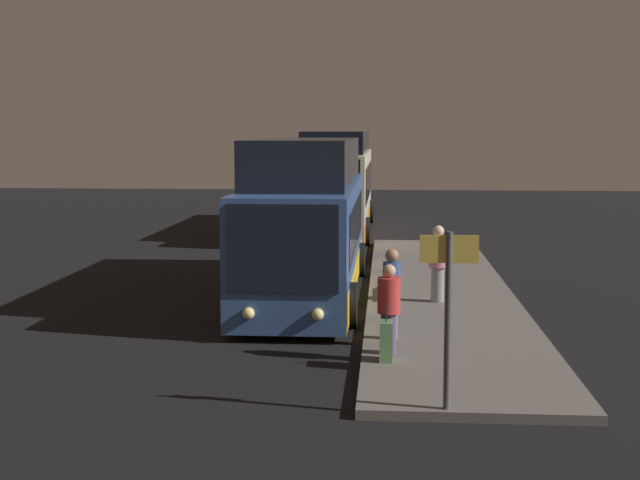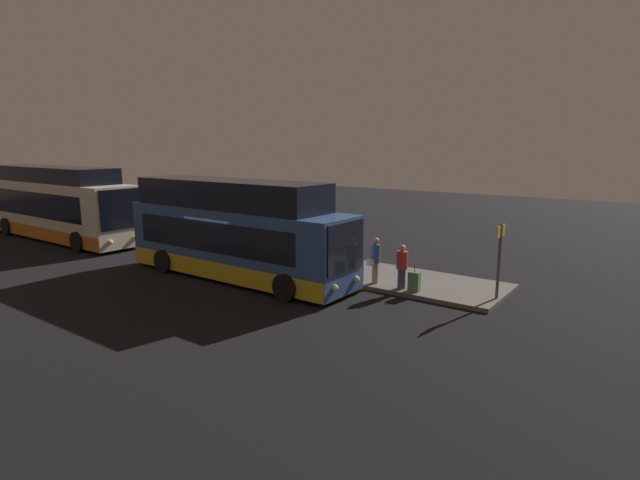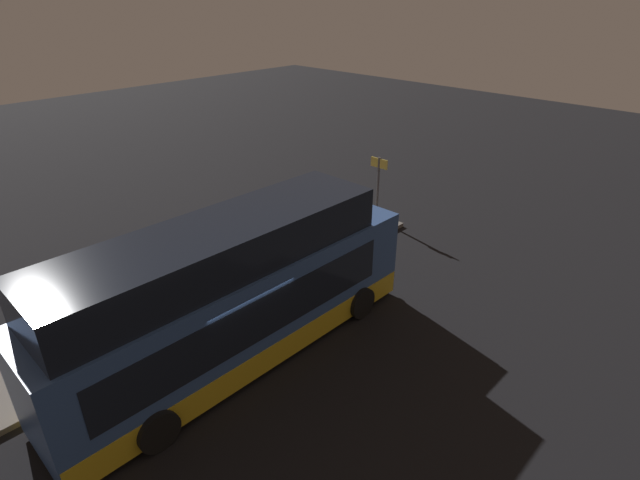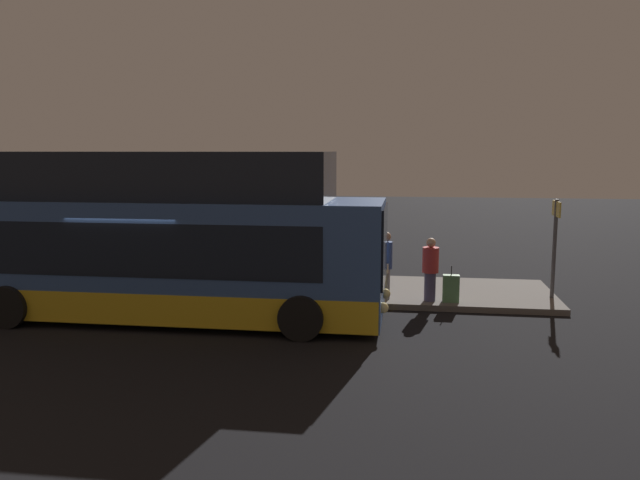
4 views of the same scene
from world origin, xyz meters
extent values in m
plane|color=black|center=(0.00, 0.00, 0.00)|extent=(80.00, 80.00, 0.00)
cube|color=#605B56|center=(0.00, 3.37, 0.08)|extent=(20.00, 3.54, 0.15)
cube|color=#33518C|center=(0.44, 0.05, 1.50)|extent=(10.25, 2.43, 2.66)
cube|color=gold|center=(0.44, 0.05, 0.52)|extent=(10.20, 2.45, 0.70)
cube|color=black|center=(0.18, 0.05, 1.82)|extent=(8.41, 2.46, 1.17)
cube|color=black|center=(5.59, 0.05, 1.88)|extent=(0.06, 2.14, 1.71)
sphere|color=#F9E58C|center=(5.61, 0.72, 0.62)|extent=(0.24, 0.24, 0.24)
sphere|color=#F9E58C|center=(5.61, -0.62, 0.62)|extent=(0.24, 0.24, 0.24)
cylinder|color=black|center=(3.93, 1.27, 0.48)|extent=(0.96, 0.30, 0.96)
cylinder|color=black|center=(3.93, -1.17, 0.48)|extent=(0.96, 0.30, 0.96)
cylinder|color=black|center=(-2.74, 1.27, 0.48)|extent=(0.96, 0.30, 0.96)
cylinder|color=black|center=(-2.74, -1.17, 0.48)|extent=(0.96, 0.30, 0.96)
cube|color=black|center=(0.03, 0.05, 3.37)|extent=(8.72, 2.24, 1.08)
cylinder|color=gray|center=(5.55, 2.13, 0.55)|extent=(0.29, 0.29, 0.79)
cylinder|color=#334C8C|center=(5.55, 2.13, 1.29)|extent=(0.41, 0.41, 0.69)
sphere|color=#9E7051|center=(5.55, 2.13, 1.77)|extent=(0.26, 0.26, 0.26)
cube|color=beige|center=(5.48, 1.87, 1.00)|extent=(0.31, 0.20, 0.24)
cylinder|color=#4C476B|center=(6.68, 2.08, 0.52)|extent=(0.35, 0.35, 0.73)
cylinder|color=#BF3333|center=(6.68, 2.08, 1.21)|extent=(0.50, 0.50, 0.64)
sphere|color=tan|center=(6.68, 2.08, 1.65)|extent=(0.24, 0.24, 0.24)
cylinder|color=gray|center=(1.73, 3.22, 0.56)|extent=(0.31, 0.31, 0.81)
cylinder|color=#CC6B8C|center=(1.73, 3.22, 1.32)|extent=(0.44, 0.44, 0.71)
sphere|color=beige|center=(1.73, 3.22, 1.81)|extent=(0.27, 0.27, 0.27)
cube|color=#598C59|center=(7.20, 2.03, 0.50)|extent=(0.41, 0.22, 0.69)
cylinder|color=black|center=(7.20, 2.03, 0.97)|extent=(0.02, 0.02, 0.24)
cylinder|color=#4C4C51|center=(9.84, 2.90, 1.43)|extent=(0.10, 0.10, 2.56)
cube|color=#E5C64C|center=(9.84, 2.90, 2.47)|extent=(0.04, 0.82, 0.39)
camera|label=1|loc=(22.31, 2.01, 4.12)|focal=50.00mm
camera|label=2|loc=(14.58, -13.73, 5.28)|focal=28.00mm
camera|label=3|loc=(-5.78, -8.90, 8.82)|focal=28.00mm
camera|label=4|loc=(6.11, -13.61, 3.95)|focal=35.00mm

